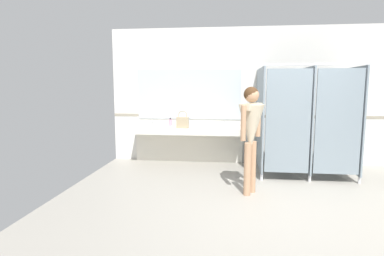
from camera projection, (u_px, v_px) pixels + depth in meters
name	position (u px, v px, depth m)	size (l,w,h in m)	color
ground_plane	(305.00, 217.00, 4.25)	(7.43, 6.35, 0.10)	#9E998E
wall_back	(277.00, 96.00, 6.93)	(7.43, 0.12, 2.99)	silver
wall_back_tile_band	(277.00, 116.00, 6.93)	(7.43, 0.01, 0.06)	#9E937F
vanity_counter	(188.00, 136.00, 6.99)	(2.44, 0.59, 0.94)	silver
mirror_panel	(189.00, 94.00, 7.09)	(2.34, 0.02, 1.11)	silver
bathroom_stalls	(306.00, 119.00, 5.98)	(1.76, 1.43, 2.10)	gray
person_standing	(251.00, 127.00, 4.90)	(0.55, 0.55, 1.70)	tan
handbag	(183.00, 122.00, 6.72)	(0.25, 0.15, 0.37)	tan
soap_dispenser	(170.00, 122.00, 7.09)	(0.07, 0.07, 0.18)	#D899B2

